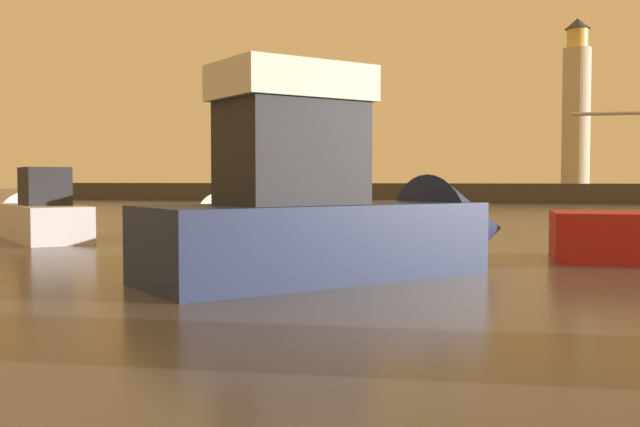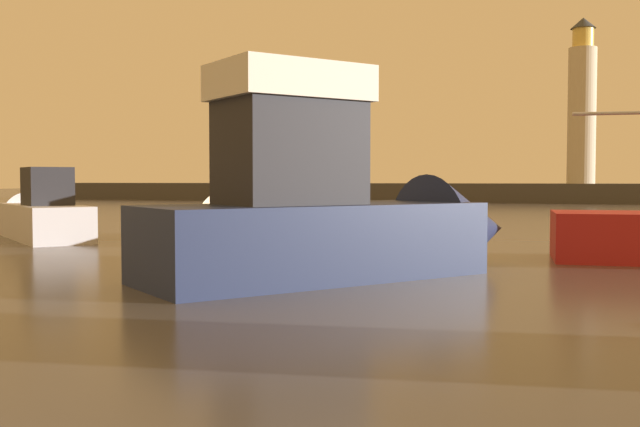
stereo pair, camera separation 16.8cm
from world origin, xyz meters
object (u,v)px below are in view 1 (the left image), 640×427
object	(u,v)px
motorboat_2	(250,218)
motorboat_5	(36,216)
motorboat_1	(357,214)
lighthouse	(576,106)
mooring_buoy	(412,238)

from	to	relation	value
motorboat_2	motorboat_5	xyz separation A→B (m)	(-7.32, -1.18, 0.04)
motorboat_5	motorboat_2	bearing A→B (deg)	9.20
motorboat_5	motorboat_1	bearing A→B (deg)	-26.36
motorboat_2	lighthouse	bearing A→B (deg)	74.68
motorboat_1	motorboat_5	size ratio (longest dim) A/B	1.27
motorboat_1	mooring_buoy	world-z (taller)	motorboat_1
lighthouse	motorboat_2	world-z (taller)	lighthouse
motorboat_5	mooring_buoy	bearing A→B (deg)	-4.48
motorboat_5	mooring_buoy	size ratio (longest dim) A/B	9.08
lighthouse	motorboat_5	size ratio (longest dim) A/B	2.09
motorboat_5	mooring_buoy	xyz separation A→B (m)	(13.03, -1.02, -0.39)
lighthouse	motorboat_1	world-z (taller)	lighthouse
motorboat_2	motorboat_5	bearing A→B (deg)	-170.80
motorboat_5	lighthouse	bearing A→B (deg)	66.74
motorboat_1	mooring_buoy	size ratio (longest dim) A/B	11.57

